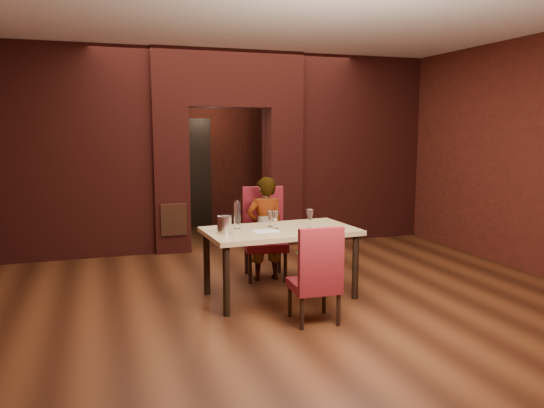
{
  "coord_description": "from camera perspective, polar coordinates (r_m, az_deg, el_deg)",
  "views": [
    {
      "loc": [
        -2.06,
        -6.53,
        1.96
      ],
      "look_at": [
        0.11,
        0.0,
        0.98
      ],
      "focal_mm": 35.0,
      "sensor_mm": 36.0,
      "label": 1
    }
  ],
  "objects": [
    {
      "name": "potted_plant",
      "position": [
        7.29,
        3.98,
        -5.73
      ],
      "size": [
        0.52,
        0.52,
        0.44
      ],
      "primitive_type": "imported",
      "rotation": [
        0.0,
        0.0,
        0.78
      ],
      "color": "#346D2C",
      "rests_on": "ground"
    },
    {
      "name": "pillar_right",
      "position": [
        9.08,
        1.08,
        2.98
      ],
      "size": [
        0.55,
        0.55,
        2.3
      ],
      "primitive_type": "cube",
      "color": "maroon",
      "rests_on": "ground"
    },
    {
      "name": "wall_back",
      "position": [
        10.73,
        -7.33,
        6.12
      ],
      "size": [
        7.0,
        0.04,
        3.2
      ],
      "primitive_type": "cube",
      "color": "maroon",
      "rests_on": "ground"
    },
    {
      "name": "rear_door",
      "position": [
        10.64,
        -9.33,
        3.09
      ],
      "size": [
        0.9,
        0.08,
        2.1
      ],
      "primitive_type": "cube",
      "color": "black",
      "rests_on": "ground"
    },
    {
      "name": "wine_glass_c",
      "position": [
        6.16,
        4.1,
        -1.63
      ],
      "size": [
        0.09,
        0.09,
        0.22
      ],
      "primitive_type": null,
      "color": "white",
      "rests_on": "dining_table"
    },
    {
      "name": "wine_glass_a",
      "position": [
        6.13,
        0.34,
        -1.74
      ],
      "size": [
        0.08,
        0.08,
        0.21
      ],
      "primitive_type": null,
      "color": "white",
      "rests_on": "dining_table"
    },
    {
      "name": "lintel",
      "position": [
        8.81,
        -4.89,
        13.22
      ],
      "size": [
        2.45,
        0.55,
        0.9
      ],
      "primitive_type": "cube",
      "color": "maroon",
      "rests_on": "ground"
    },
    {
      "name": "wing_wall_left",
      "position": [
        8.54,
        -20.46,
        5.17
      ],
      "size": [
        2.28,
        0.35,
        3.2
      ],
      "primitive_type": "cube",
      "color": "maroon",
      "rests_on": "ground"
    },
    {
      "name": "chair_far",
      "position": [
        6.96,
        -0.73,
        -3.21
      ],
      "size": [
        0.62,
        0.62,
        1.19
      ],
      "primitive_type": "cube",
      "rotation": [
        0.0,
        0.0,
        -0.17
      ],
      "color": "maroon",
      "rests_on": "ground"
    },
    {
      "name": "rear_door_frame",
      "position": [
        10.6,
        -9.3,
        3.07
      ],
      "size": [
        1.02,
        0.04,
        2.22
      ],
      "primitive_type": "cube",
      "color": "black",
      "rests_on": "ground"
    },
    {
      "name": "ceiling",
      "position": [
        6.96,
        -0.87,
        18.36
      ],
      "size": [
        7.0,
        8.0,
        0.04
      ],
      "primitive_type": "cube",
      "color": "silver",
      "rests_on": "ground"
    },
    {
      "name": "floor",
      "position": [
        7.12,
        -0.81,
        -7.89
      ],
      "size": [
        8.0,
        8.0,
        0.0
      ],
      "primitive_type": "plane",
      "color": "#4B2512",
      "rests_on": "ground"
    },
    {
      "name": "tasting_sheet",
      "position": [
        6.01,
        -0.63,
        -2.93
      ],
      "size": [
        0.29,
        0.22,
        0.0
      ],
      "primitive_type": "cube",
      "rotation": [
        0.0,
        0.0,
        0.03
      ],
      "color": "silver",
      "rests_on": "dining_table"
    },
    {
      "name": "vent_panel",
      "position": [
        8.43,
        -10.53,
        -1.67
      ],
      "size": [
        0.4,
        0.03,
        0.5
      ],
      "primitive_type": "cube",
      "color": "brown",
      "rests_on": "ground"
    },
    {
      "name": "wall_right",
      "position": [
        8.58,
        22.14,
        5.1
      ],
      "size": [
        0.04,
        8.0,
        3.2
      ],
      "primitive_type": "cube",
      "color": "maroon",
      "rests_on": "ground"
    },
    {
      "name": "water_bottle",
      "position": [
        6.15,
        -3.77,
        -1.14
      ],
      "size": [
        0.08,
        0.08,
        0.33
      ],
      "primitive_type": "cylinder",
      "color": "white",
      "rests_on": "dining_table"
    },
    {
      "name": "dining_table",
      "position": [
        6.24,
        0.88,
        -6.34
      ],
      "size": [
        1.78,
        1.08,
        0.81
      ],
      "primitive_type": "cube",
      "rotation": [
        0.0,
        0.0,
        0.06
      ],
      "color": "tan",
      "rests_on": "ground"
    },
    {
      "name": "chair_near",
      "position": [
        5.44,
        4.53,
        -7.44
      ],
      "size": [
        0.48,
        0.48,
        1.01
      ],
      "primitive_type": "cube",
      "rotation": [
        0.0,
        0.0,
        3.1
      ],
      "color": "maroon",
      "rests_on": "ground"
    },
    {
      "name": "wing_wall_right",
      "position": [
        9.61,
        9.09,
        5.86
      ],
      "size": [
        2.28,
        0.35,
        3.2
      ],
      "primitive_type": "cube",
      "color": "maroon",
      "rests_on": "ground"
    },
    {
      "name": "wall_front",
      "position": [
        3.28,
        20.73,
        1.22
      ],
      "size": [
        7.0,
        0.04,
        3.2
      ],
      "primitive_type": "cube",
      "color": "maroon",
      "rests_on": "ground"
    },
    {
      "name": "wine_bucket",
      "position": [
        5.89,
        -5.15,
        -2.22
      ],
      "size": [
        0.16,
        0.16,
        0.2
      ],
      "primitive_type": "cylinder",
      "color": "silver",
      "rests_on": "dining_table"
    },
    {
      "name": "pillar_left",
      "position": [
        8.64,
        -10.9,
        2.57
      ],
      "size": [
        0.55,
        0.55,
        2.3
      ],
      "primitive_type": "cube",
      "color": "maroon",
      "rests_on": "ground"
    },
    {
      "name": "person_seated",
      "position": [
        6.87,
        -0.76,
        -2.67
      ],
      "size": [
        0.5,
        0.33,
        1.35
      ],
      "primitive_type": "imported",
      "rotation": [
        0.0,
        0.0,
        3.13
      ],
      "color": "white",
      "rests_on": "ground"
    },
    {
      "name": "wine_glass_b",
      "position": [
        6.26,
        -0.21,
        -1.62
      ],
      "size": [
        0.08,
        0.08,
        0.19
      ],
      "primitive_type": null,
      "color": "white",
      "rests_on": "dining_table"
    }
  ]
}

